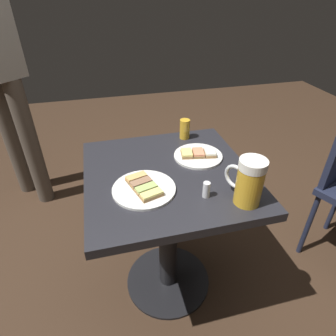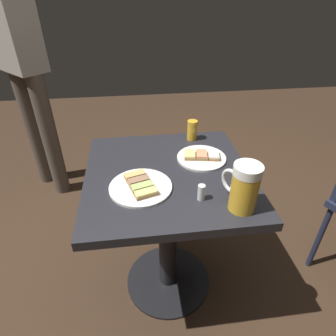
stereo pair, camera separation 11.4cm
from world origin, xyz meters
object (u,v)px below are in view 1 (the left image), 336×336
(salt_shaker, at_px, (206,190))
(plate_far, at_px, (198,155))
(plate_near, at_px, (144,188))
(beer_mug, at_px, (249,181))
(beer_glass_small, at_px, (185,129))

(salt_shaker, bearing_deg, plate_far, -103.40)
(plate_near, relative_size, beer_mug, 1.37)
(plate_near, xyz_separation_m, salt_shaker, (-0.21, 0.09, 0.02))
(beer_mug, distance_m, salt_shaker, 0.15)
(plate_far, relative_size, salt_shaker, 3.52)
(beer_glass_small, height_order, salt_shaker, beer_glass_small)
(beer_mug, bearing_deg, salt_shaker, -25.34)
(plate_near, distance_m, beer_mug, 0.37)
(salt_shaker, bearing_deg, plate_near, -23.34)
(beer_glass_small, bearing_deg, plate_far, 91.73)
(plate_far, distance_m, beer_mug, 0.34)
(plate_far, bearing_deg, plate_near, 32.70)
(plate_near, height_order, beer_mug, beer_mug)
(plate_near, height_order, beer_glass_small, beer_glass_small)
(beer_mug, bearing_deg, plate_far, -79.27)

